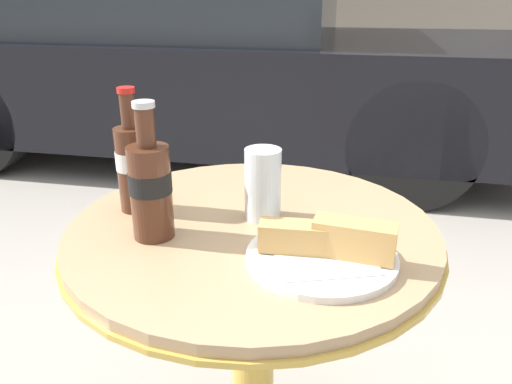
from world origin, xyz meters
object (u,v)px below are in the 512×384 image
object	(u,v)px
bistro_table	(253,303)
cola_bottle_left	(133,163)
cola_bottle_right	(150,186)
drinking_glass	(263,187)
parked_car	(203,62)
lunch_plate_near	(325,249)

from	to	relation	value
bistro_table	cola_bottle_left	world-z (taller)	cola_bottle_left
bistro_table	cola_bottle_right	bearing A→B (deg)	-154.10
drinking_glass	bistro_table	bearing A→B (deg)	-111.22
drinking_glass	parked_car	xyz separation A→B (m)	(-0.88, 2.50, -0.14)
cola_bottle_left	drinking_glass	size ratio (longest dim) A/B	1.77
bistro_table	cola_bottle_left	size ratio (longest dim) A/B	2.98
bistro_table	cola_bottle_left	xyz separation A→B (m)	(-0.23, 0.02, 0.27)
bistro_table	parked_car	distance (m)	2.68
cola_bottle_left	lunch_plate_near	bearing A→B (deg)	-19.06
bistro_table	parked_car	size ratio (longest dim) A/B	0.17
cola_bottle_right	drinking_glass	xyz separation A→B (m)	(0.17, 0.11, -0.03)
cola_bottle_left	drinking_glass	bearing A→B (deg)	2.10
drinking_glass	lunch_plate_near	xyz separation A→B (m)	(0.13, -0.14, -0.04)
bistro_table	lunch_plate_near	world-z (taller)	lunch_plate_near
bistro_table	drinking_glass	world-z (taller)	drinking_glass
bistro_table	drinking_glass	xyz separation A→B (m)	(0.01, 0.03, 0.23)
lunch_plate_near	parked_car	distance (m)	2.82
cola_bottle_left	parked_car	bearing A→B (deg)	104.26
cola_bottle_left	drinking_glass	distance (m)	0.25
cola_bottle_left	drinking_glass	world-z (taller)	cola_bottle_left
cola_bottle_right	lunch_plate_near	size ratio (longest dim) A/B	0.98
drinking_glass	lunch_plate_near	bearing A→B (deg)	-47.70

